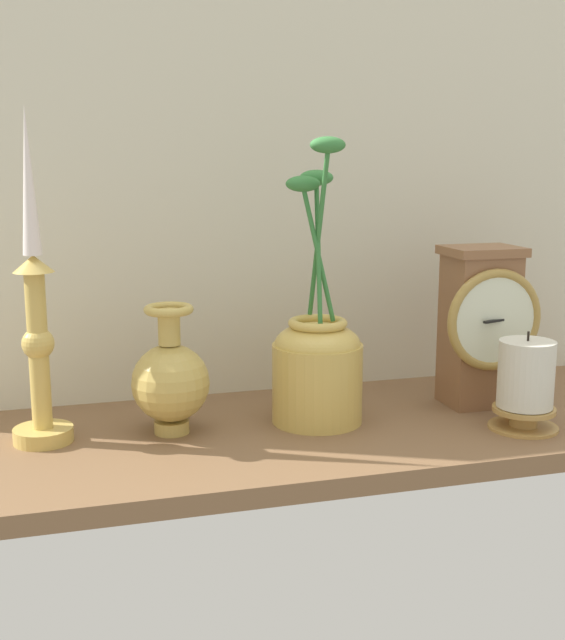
{
  "coord_description": "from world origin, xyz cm",
  "views": [
    {
      "loc": [
        -34.01,
        -96.91,
        34.1
      ],
      "look_at": [
        -5.95,
        0.0,
        14.0
      ],
      "focal_mm": 46.57,
      "sensor_mm": 36.0,
      "label": 1
    }
  ],
  "objects_px": {
    "mantel_clock": "(481,324)",
    "pillar_candle_front": "(525,385)",
    "candlestick_tall_left": "(37,325)",
    "brass_vase_bulbous": "(171,380)",
    "brass_vase_jar": "(317,362)"
  },
  "relations": [
    {
      "from": "mantel_clock",
      "to": "pillar_candle_front",
      "type": "xyz_separation_m",
      "value": [
        0.0,
        -0.11,
        -0.06
      ]
    },
    {
      "from": "brass_vase_bulbous",
      "to": "mantel_clock",
      "type": "bearing_deg",
      "value": 0.03
    },
    {
      "from": "mantel_clock",
      "to": "candlestick_tall_left",
      "type": "height_order",
      "value": "candlestick_tall_left"
    },
    {
      "from": "pillar_candle_front",
      "to": "brass_vase_bulbous",
      "type": "bearing_deg",
      "value": 165.93
    },
    {
      "from": "brass_vase_bulbous",
      "to": "brass_vase_jar",
      "type": "bearing_deg",
      "value": -2.49
    },
    {
      "from": "brass_vase_bulbous",
      "to": "brass_vase_jar",
      "type": "xyz_separation_m",
      "value": [
        0.19,
        -0.01,
        0.01
      ]
    },
    {
      "from": "brass_vase_bulbous",
      "to": "pillar_candle_front",
      "type": "relative_size",
      "value": 1.29
    },
    {
      "from": "mantel_clock",
      "to": "pillar_candle_front",
      "type": "relative_size",
      "value": 1.74
    },
    {
      "from": "mantel_clock",
      "to": "brass_vase_bulbous",
      "type": "bearing_deg",
      "value": -179.97
    },
    {
      "from": "candlestick_tall_left",
      "to": "brass_vase_jar",
      "type": "height_order",
      "value": "candlestick_tall_left"
    },
    {
      "from": "mantel_clock",
      "to": "candlestick_tall_left",
      "type": "relative_size",
      "value": 0.55
    },
    {
      "from": "brass_vase_jar",
      "to": "pillar_candle_front",
      "type": "bearing_deg",
      "value": -22.36
    },
    {
      "from": "brass_vase_bulbous",
      "to": "pillar_candle_front",
      "type": "xyz_separation_m",
      "value": [
        0.43,
        -0.11,
        -0.01
      ]
    },
    {
      "from": "mantel_clock",
      "to": "brass_vase_bulbous",
      "type": "xyz_separation_m",
      "value": [
        -0.43,
        -0.0,
        -0.05
      ]
    },
    {
      "from": "brass_vase_jar",
      "to": "mantel_clock",
      "type": "bearing_deg",
      "value": 2.02
    }
  ]
}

